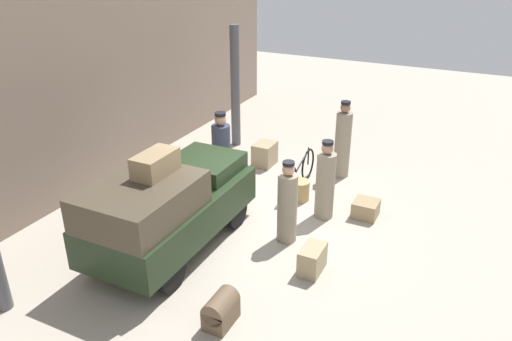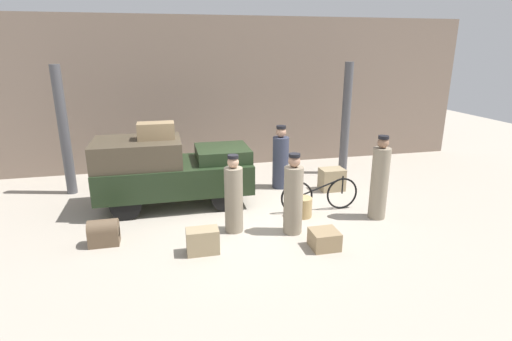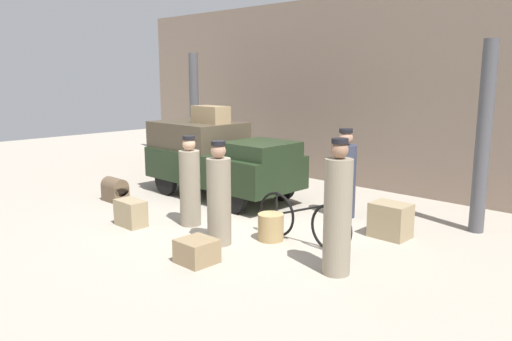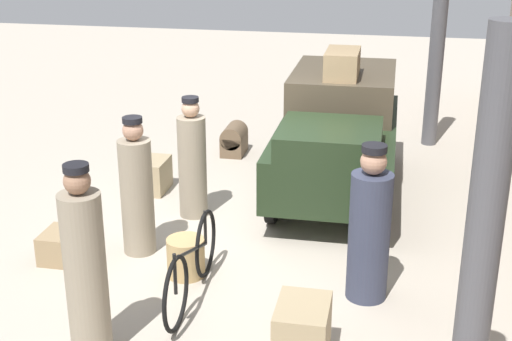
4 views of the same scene
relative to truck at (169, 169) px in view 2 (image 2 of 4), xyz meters
The scene contains 16 objects.
ground_plane 2.17m from the truck, 30.14° to the right, with size 30.00×30.00×0.00m, color #A89E8E.
station_building_facade 3.78m from the truck, 60.91° to the left, with size 16.00×0.15×4.50m.
canopy_pillar_left 2.91m from the truck, 150.87° to the left, with size 0.25×0.25×3.23m.
canopy_pillar_right 5.31m from the truck, 15.12° to the left, with size 0.25×0.25×3.23m.
truck is the anchor object (origin of this frame).
bicycle 3.56m from the truck, 19.74° to the right, with size 1.85×0.04×0.80m.
wicker_basket 3.23m from the truck, 26.37° to the right, with size 0.42×0.42×0.44m.
porter_with_bicycle 4.78m from the truck, 22.54° to the right, with size 0.37×0.37×1.85m.
conductor_in_dark_uniform 3.17m from the truck, 41.70° to the right, with size 0.38×0.38×1.65m.
porter_carrying_trunk 2.16m from the truck, 55.36° to the right, with size 0.37×0.37×1.61m.
porter_standing_middle 2.96m from the truck, 11.26° to the left, with size 0.43×0.43×1.68m.
trunk_barrel_dark 2.31m from the truck, 125.71° to the right, with size 0.55×0.36×0.50m.
trunk_umber_medium 4.21m from the truck, ahead, with size 0.61×0.47×0.58m.
suitcase_black_upright 4.04m from the truck, 46.43° to the right, with size 0.51×0.49×0.34m.
suitcase_small_leather 2.68m from the truck, 78.80° to the right, with size 0.59×0.35×0.47m.
trunk_on_truck_roof 0.94m from the truck, behind, with size 0.82×0.45×0.37m.
Camera 2 is at (-1.75, -8.16, 3.61)m, focal length 28.00 mm.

